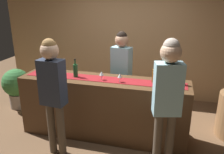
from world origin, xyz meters
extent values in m
plane|color=brown|center=(0.00, 0.00, 0.00)|extent=(10.00, 10.00, 0.00)
cube|color=tan|center=(0.00, 1.90, 1.45)|extent=(6.00, 0.12, 2.90)
cube|color=#543821|center=(0.00, 0.00, 0.50)|extent=(2.69, 0.60, 0.99)
cube|color=maroon|center=(0.00, 0.00, 1.00)|extent=(2.56, 0.28, 0.01)
cylinder|color=#B2C6C1|center=(1.13, 0.07, 1.10)|extent=(0.07, 0.07, 0.21)
cylinder|color=#B2C6C1|center=(1.13, 0.07, 1.24)|extent=(0.03, 0.03, 0.08)
cylinder|color=black|center=(1.13, 0.07, 1.29)|extent=(0.03, 0.03, 0.02)
cylinder|color=#194723|center=(-0.45, -0.02, 1.10)|extent=(0.07, 0.07, 0.21)
cylinder|color=#194723|center=(-0.45, -0.02, 1.24)|extent=(0.03, 0.03, 0.08)
cylinder|color=black|center=(-0.45, -0.02, 1.29)|extent=(0.03, 0.03, 0.02)
cylinder|color=brown|center=(0.79, 0.05, 1.10)|extent=(0.07, 0.07, 0.21)
cylinder|color=brown|center=(0.79, 0.05, 1.24)|extent=(0.03, 0.03, 0.08)
cylinder|color=black|center=(0.79, 0.05, 1.29)|extent=(0.03, 0.03, 0.02)
cylinder|color=silver|center=(-0.78, 0.03, 1.00)|extent=(0.06, 0.06, 0.00)
cylinder|color=silver|center=(-0.78, 0.03, 1.04)|extent=(0.01, 0.01, 0.08)
cone|color=silver|center=(-0.78, 0.03, 1.11)|extent=(0.07, 0.07, 0.06)
cylinder|color=silver|center=(-0.01, -0.04, 1.00)|extent=(0.06, 0.06, 0.00)
cylinder|color=silver|center=(-0.01, -0.04, 1.04)|extent=(0.01, 0.01, 0.08)
cone|color=silver|center=(-0.01, -0.04, 1.11)|extent=(0.07, 0.07, 0.06)
cylinder|color=silver|center=(0.29, -0.07, 1.00)|extent=(0.06, 0.06, 0.00)
cylinder|color=silver|center=(0.29, -0.07, 1.04)|extent=(0.01, 0.01, 0.08)
cone|color=silver|center=(0.29, -0.07, 1.11)|extent=(0.07, 0.07, 0.06)
cylinder|color=#26262B|center=(0.24, 0.56, 0.39)|extent=(0.11, 0.11, 0.78)
cylinder|color=#26262B|center=(0.08, 0.60, 0.39)|extent=(0.11, 0.11, 0.78)
cube|color=#99D1E0|center=(0.16, 0.58, 1.09)|extent=(0.38, 0.27, 0.62)
sphere|color=tan|center=(0.16, 0.58, 1.52)|extent=(0.23, 0.23, 0.23)
sphere|color=black|center=(0.16, 0.58, 1.58)|extent=(0.18, 0.18, 0.18)
cylinder|color=brown|center=(0.93, -0.62, 0.42)|extent=(0.11, 0.11, 0.83)
cylinder|color=brown|center=(1.09, -0.58, 0.42)|extent=(0.11, 0.11, 0.83)
cube|color=#99D1E0|center=(1.01, -0.60, 1.16)|extent=(0.38, 0.28, 0.66)
sphere|color=#DBAD89|center=(1.01, -0.60, 1.62)|extent=(0.25, 0.25, 0.25)
sphere|color=#AD9E8E|center=(1.01, -0.60, 1.69)|extent=(0.20, 0.20, 0.20)
cylinder|color=brown|center=(-0.60, -0.65, 0.40)|extent=(0.11, 0.11, 0.81)
cylinder|color=brown|center=(-0.44, -0.66, 0.40)|extent=(0.11, 0.11, 0.81)
cube|color=#2D384C|center=(-0.52, -0.66, 1.12)|extent=(0.36, 0.23, 0.64)
sphere|color=#DBAD89|center=(-0.52, -0.66, 1.56)|extent=(0.24, 0.24, 0.24)
sphere|color=olive|center=(-0.52, -0.66, 1.63)|extent=(0.19, 0.19, 0.19)
cylinder|color=#9E9389|center=(-2.04, 0.54, 0.15)|extent=(0.35, 0.35, 0.31)
sphere|color=#387A3D|center=(-2.04, 0.54, 0.55)|extent=(0.57, 0.57, 0.57)
camera|label=1|loc=(1.04, -3.33, 2.23)|focal=37.75mm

